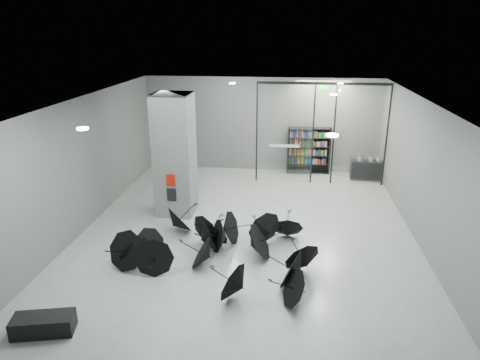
# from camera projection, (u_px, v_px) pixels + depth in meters

# --- Properties ---
(room) EXTENTS (14.00, 14.02, 4.01)m
(room) POSITION_uv_depth(u_px,v_px,m) (245.00, 148.00, 11.63)
(room) COLOR gray
(room) RESTS_ON ground
(column) EXTENTS (1.20, 1.20, 4.00)m
(column) POSITION_uv_depth(u_px,v_px,m) (175.00, 155.00, 14.05)
(column) COLOR slate
(column) RESTS_ON ground
(fire_cabinet) EXTENTS (0.28, 0.04, 0.38)m
(fire_cabinet) POSITION_uv_depth(u_px,v_px,m) (171.00, 180.00, 13.69)
(fire_cabinet) COLOR #A50A07
(fire_cabinet) RESTS_ON column
(info_panel) EXTENTS (0.30, 0.03, 0.42)m
(info_panel) POSITION_uv_depth(u_px,v_px,m) (172.00, 195.00, 13.86)
(info_panel) COLOR black
(info_panel) RESTS_ON column
(exit_sign) EXTENTS (0.30, 0.06, 0.15)m
(exit_sign) POSITION_uv_depth(u_px,v_px,m) (324.00, 88.00, 16.01)
(exit_sign) COLOR #0CE533
(exit_sign) RESTS_ON room
(glass_partition) EXTENTS (5.06, 0.08, 4.00)m
(glass_partition) POSITION_uv_depth(u_px,v_px,m) (321.00, 130.00, 16.74)
(glass_partition) COLOR silver
(glass_partition) RESTS_ON ground
(bench) EXTENTS (1.30, 0.79, 0.39)m
(bench) POSITION_uv_depth(u_px,v_px,m) (43.00, 324.00, 8.80)
(bench) COLOR black
(bench) RESTS_ON ground
(bookshelf) EXTENTS (1.82, 0.50, 1.97)m
(bookshelf) POSITION_uv_depth(u_px,v_px,m) (309.00, 151.00, 18.35)
(bookshelf) COLOR black
(bookshelf) RESTS_ON ground
(shop_counter) EXTENTS (1.34, 0.58, 0.79)m
(shop_counter) POSITION_uv_depth(u_px,v_px,m) (367.00, 170.00, 17.71)
(shop_counter) COLOR black
(shop_counter) RESTS_ON ground
(umbrella_cluster) EXTENTS (5.85, 4.65, 1.29)m
(umbrella_cluster) POSITION_uv_depth(u_px,v_px,m) (219.00, 251.00, 11.48)
(umbrella_cluster) COLOR black
(umbrella_cluster) RESTS_ON ground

